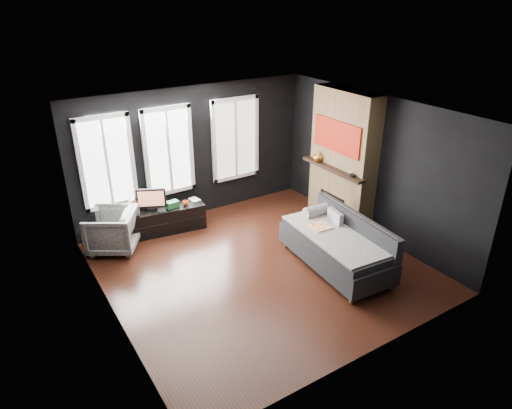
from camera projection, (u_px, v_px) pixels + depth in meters
floor at (260, 267)px, 7.89m from camera, size 5.00×5.00×0.00m
ceiling at (261, 113)px, 6.74m from camera, size 5.00×5.00×0.00m
wall_back at (194, 153)px, 9.23m from camera, size 5.00×0.02×2.70m
wall_left at (104, 237)px, 6.11m from camera, size 0.02×5.00×2.70m
wall_right at (373, 167)px, 8.52m from camera, size 0.02×5.00×2.70m
windows at (170, 106)px, 8.54m from camera, size 4.00×0.16×1.76m
fireplace at (343, 159)px, 8.89m from camera, size 0.70×1.62×2.70m
sofa at (336, 243)px, 7.73m from camera, size 1.22×2.21×0.92m
stripe_pillow at (335, 221)px, 8.03m from camera, size 0.15×0.39×0.38m
armchair at (112, 229)px, 8.26m from camera, size 1.10×1.11×0.85m
media_console at (167, 219)px, 8.98m from camera, size 1.53×0.66×0.51m
monitor at (151, 198)px, 8.66m from camera, size 0.56×0.35×0.50m
desk_fan at (133, 206)px, 8.58m from camera, size 0.22×0.22×0.30m
mug at (186, 203)px, 8.93m from camera, size 0.13×0.11×0.12m
book at (191, 196)px, 9.10m from camera, size 0.17×0.05×0.23m
storage_box at (172, 204)px, 8.85m from camera, size 0.25×0.18×0.13m
mantel_vase at (318, 156)px, 9.12m from camera, size 0.25×0.25×0.20m
mantel_clock at (353, 175)px, 8.39m from camera, size 0.16×0.16×0.04m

